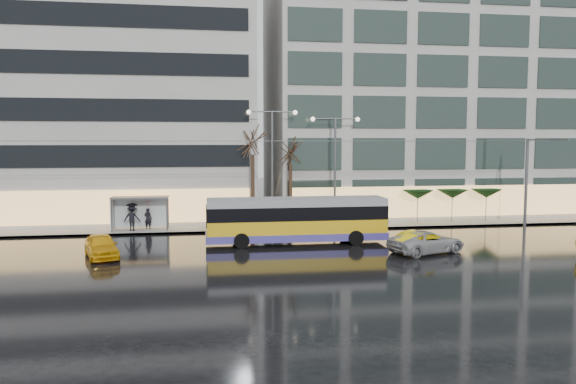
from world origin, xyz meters
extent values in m
plane|color=black|center=(0.00, 0.00, 0.00)|extent=(140.00, 140.00, 0.00)
cube|color=gray|center=(2.00, 14.00, 0.07)|extent=(80.00, 10.00, 0.15)
cube|color=slate|center=(2.00, 9.05, 0.07)|extent=(80.00, 0.10, 0.15)
cube|color=#A19E99|center=(-16.00, 19.00, 11.15)|extent=(34.00, 14.00, 22.00)
cube|color=#A19E99|center=(19.00, 19.00, 12.65)|extent=(32.00, 14.00, 25.00)
cube|color=gold|center=(2.75, 3.95, 1.03)|extent=(11.79, 2.54, 1.47)
cube|color=#433A92|center=(2.75, 3.95, 0.54)|extent=(11.83, 2.58, 0.49)
cube|color=black|center=(2.75, 3.95, 2.11)|extent=(11.81, 2.56, 0.88)
cube|color=gray|center=(2.75, 3.95, 2.80)|extent=(11.79, 2.54, 0.49)
cube|color=black|center=(8.67, 3.90, 1.96)|extent=(0.08, 2.26, 1.28)
cube|color=black|center=(-3.17, 3.99, 1.96)|extent=(0.08, 2.26, 1.28)
cylinder|color=black|center=(6.49, 5.15, 0.49)|extent=(0.98, 0.35, 0.98)
cylinder|color=black|center=(6.47, 2.69, 0.49)|extent=(0.98, 0.35, 0.98)
cylinder|color=black|center=(-0.97, 5.20, 0.49)|extent=(0.98, 0.35, 0.98)
cylinder|color=black|center=(-0.99, 2.75, 0.49)|extent=(0.98, 0.35, 0.98)
cylinder|color=#595B60|center=(1.78, 4.89, 4.22)|extent=(0.09, 3.65, 2.58)
cylinder|color=#595B60|center=(1.78, 5.38, 4.22)|extent=(0.09, 3.65, 2.58)
cylinder|color=#595B60|center=(22.00, 8.50, 3.50)|extent=(0.24, 0.24, 7.00)
cube|color=#595B60|center=(22.00, 6.00, 6.90)|extent=(0.10, 5.00, 0.10)
cylinder|color=#595B60|center=(1.00, 5.75, 6.80)|extent=(42.00, 0.04, 0.04)
cylinder|color=#595B60|center=(1.00, 6.25, 6.80)|extent=(42.00, 0.04, 0.04)
cube|color=#595B60|center=(-8.00, 10.50, 2.60)|extent=(4.20, 1.60, 0.12)
cube|color=silver|center=(-8.00, 11.20, 1.35)|extent=(4.00, 0.05, 2.20)
cube|color=white|center=(-10.05, 10.50, 1.35)|extent=(0.10, 1.40, 2.20)
cylinder|color=#595B60|center=(-10.00, 9.80, 1.35)|extent=(0.10, 0.10, 2.40)
cylinder|color=#595B60|center=(-10.00, 11.20, 1.35)|extent=(0.10, 0.10, 2.40)
cylinder|color=#595B60|center=(-6.00, 9.80, 1.35)|extent=(0.10, 0.10, 2.40)
cylinder|color=#595B60|center=(-6.00, 11.20, 1.35)|extent=(0.10, 0.10, 2.40)
cylinder|color=#595B60|center=(2.00, 10.80, 4.65)|extent=(0.18, 0.18, 9.00)
cylinder|color=#595B60|center=(1.10, 10.80, 9.05)|extent=(1.80, 0.10, 0.10)
cylinder|color=#595B60|center=(2.90, 10.80, 9.05)|extent=(1.80, 0.10, 0.10)
sphere|color=#FFF2CC|center=(0.20, 10.80, 9.00)|extent=(0.36, 0.36, 0.36)
sphere|color=#FFF2CC|center=(3.80, 10.80, 9.00)|extent=(0.36, 0.36, 0.36)
cylinder|color=#595B60|center=(7.00, 10.80, 4.40)|extent=(0.18, 0.18, 8.50)
cylinder|color=#595B60|center=(6.10, 10.80, 8.55)|extent=(1.80, 0.10, 0.10)
cylinder|color=#595B60|center=(7.90, 10.80, 8.55)|extent=(1.80, 0.10, 0.10)
sphere|color=#FFF2CC|center=(5.20, 10.80, 8.50)|extent=(0.36, 0.36, 0.36)
sphere|color=#FFF2CC|center=(8.80, 10.80, 8.50)|extent=(0.36, 0.36, 0.36)
cylinder|color=black|center=(0.50, 11.00, 2.95)|extent=(0.28, 0.28, 5.60)
cylinder|color=black|center=(3.50, 11.20, 2.60)|extent=(0.28, 0.28, 4.90)
cylinder|color=#595B60|center=(14.00, 11.00, 1.25)|extent=(0.06, 0.06, 2.20)
cone|color=black|center=(14.00, 11.00, 2.45)|extent=(2.50, 2.50, 0.70)
cylinder|color=#595B60|center=(17.00, 11.00, 1.25)|extent=(0.06, 0.06, 2.20)
cone|color=black|center=(17.00, 11.00, 2.45)|extent=(2.50, 2.50, 0.70)
cylinder|color=#595B60|center=(20.00, 11.00, 1.25)|extent=(0.06, 0.06, 2.20)
cone|color=black|center=(20.00, 11.00, 2.45)|extent=(2.50, 2.50, 0.70)
imported|color=#E3A10B|center=(-9.28, 1.24, 0.70)|extent=(2.77, 4.42, 1.40)
imported|color=yellow|center=(9.84, -0.13, 0.67)|extent=(4.28, 2.66, 1.33)
imported|color=#9E9DA1|center=(10.08, -0.35, 0.68)|extent=(5.35, 3.73, 1.36)
imported|color=black|center=(-7.49, 10.84, 0.95)|extent=(0.67, 0.54, 1.59)
imported|color=#FC547C|center=(-7.49, 10.84, 1.90)|extent=(1.22, 1.23, 0.88)
imported|color=black|center=(-5.37, 12.25, 0.99)|extent=(1.03, 1.00, 1.68)
imported|color=black|center=(-8.58, 10.18, 1.12)|extent=(1.33, 0.88, 1.93)
imported|color=black|center=(-8.58, 10.18, 1.90)|extent=(0.92, 0.92, 0.72)
camera|label=1|loc=(-3.47, -32.37, 6.82)|focal=35.00mm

